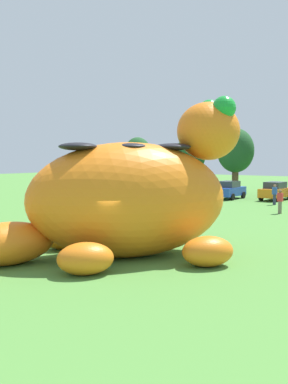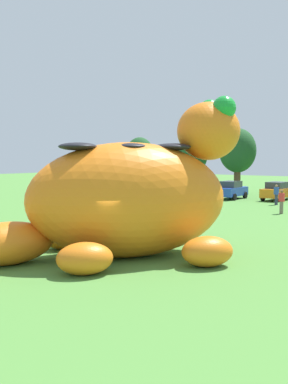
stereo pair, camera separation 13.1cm
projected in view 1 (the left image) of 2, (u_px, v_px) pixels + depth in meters
The scene contains 10 objects.
ground_plane at pixel (107, 262), 18.40m from camera, with size 160.00×160.00×0.00m, color #4C8438.
giant_inflatable_creature at pixel (129, 198), 19.13m from camera, with size 8.97×12.59×6.57m.
car_white at pixel (192, 188), 47.92m from camera, with size 2.02×4.14×1.72m.
car_blue at pixel (230, 190), 45.23m from camera, with size 2.10×4.18×1.72m.
car_orange at pixel (276, 191), 43.81m from camera, with size 2.05×4.16×1.72m.
tree_far_left at pixel (138, 154), 62.76m from camera, with size 3.71×3.71×6.59m.
tree_left at pixel (190, 156), 54.58m from camera, with size 3.55×3.55×6.29m.
tree_mid_left at pixel (236, 151), 51.42m from camera, with size 4.01×4.01×7.11m.
spectator_mid_field at pixel (275, 195), 39.75m from camera, with size 0.38×0.26×1.71m.
spectator_by_cars at pixel (280, 202), 33.63m from camera, with size 0.38×0.26×1.71m.
Camera 1 is at (12.15, -13.55, 4.10)m, focal length 44.29 mm.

